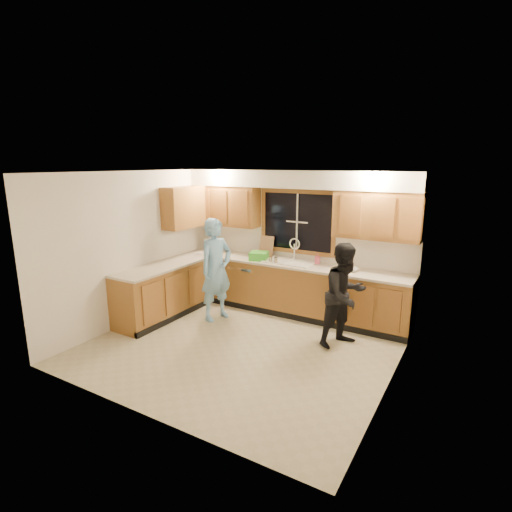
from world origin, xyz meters
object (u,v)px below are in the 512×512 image
Objects in this scene: dishwasher at (248,283)px; man at (216,270)px; stove at (139,301)px; woman at (345,295)px; knife_block at (214,246)px; sink at (290,265)px; soap_bottle at (317,259)px; dish_crate at (259,256)px; bowl at (351,270)px.

man is (-0.09, -0.88, 0.46)m from dishwasher.
woman is at bearing 18.73° from stove.
woman is 3.06m from knife_block.
dishwasher is 2.28m from woman.
woman reaches higher than sink.
woman is 6.90× the size of knife_block.
knife_block reaches higher than stove.
woman is 8.54× the size of soap_bottle.
dish_crate is at bearing 97.65° from woman.
sink is 1.05× the size of dishwasher.
soap_bottle is (1.01, 0.27, 0.02)m from dish_crate.
sink is at bearing 45.39° from stove.
soap_bottle is (0.45, 0.16, 0.14)m from sink.
woman is at bearing -72.36° from man.
soap_bottle is at bearing 14.75° from dish_crate.
sink is 2.77× the size of dish_crate.
sink is 0.56× the size of woman.
man reaches higher than woman.
stove is at bearing 136.84° from woman.
dishwasher is 1.03m from knife_block.
man reaches higher than dishwasher.
stove reaches higher than dishwasher.
bowl is (0.65, -0.20, -0.06)m from soap_bottle.
man is 1.21m from knife_block.
bowl is (1.95, -0.02, 0.54)m from dishwasher.
bowl is at bearing 2.40° from dish_crate.
sink is at bearing -160.26° from soap_bottle.
soap_bottle is (1.39, 1.05, 0.14)m from man.
bowl is (2.04, 0.86, 0.08)m from man.
woman is 4.94× the size of dish_crate.
stove is 0.52× the size of man.
dish_crate is 1.05m from soap_bottle.
knife_block is (-2.93, 0.84, 0.27)m from woman.
stove is at bearing -124.98° from knife_block.
man is (0.86, 0.93, 0.42)m from stove.
dishwasher is at bearing 179.41° from bowl.
sink is 0.49× the size of man.
dishwasher is 0.91× the size of stove.
dish_crate is at bearing -177.60° from bowl.
bowl is at bearing -32.88° from knife_block.
stove is at bearing -134.61° from sink.
knife_block is (-0.82, 0.07, 0.62)m from dishwasher.
stove is 4.05× the size of knife_block.
dish_crate reaches higher than bowl.
stove is 1.97m from knife_block.
woman reaches higher than bowl.
sink reaches higher than dish_crate.
man is at bearing -136.54° from sink.
dishwasher is 3.69× the size of knife_block.
knife_block is at bearing 52.67° from man.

